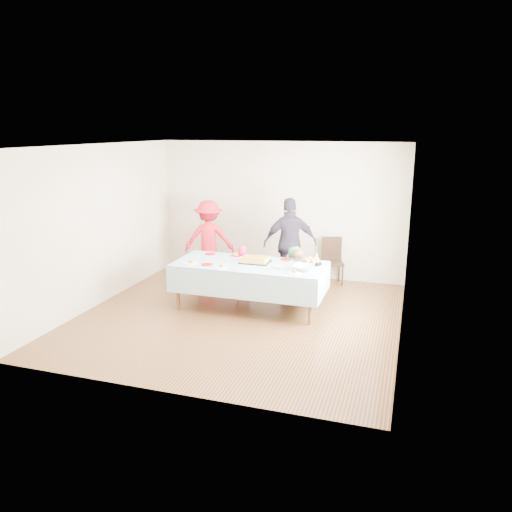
{
  "coord_description": "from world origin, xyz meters",
  "views": [
    {
      "loc": [
        2.55,
        -7.11,
        2.96
      ],
      "look_at": [
        0.19,
        0.3,
        0.95
      ],
      "focal_mm": 35.0,
      "sensor_mm": 36.0,
      "label": 1
    }
  ],
  "objects_px": {
    "dining_chair": "(332,258)",
    "birthday_cake": "(255,260)",
    "adult_left": "(209,239)",
    "party_table": "(250,267)"
  },
  "relations": [
    {
      "from": "party_table",
      "to": "dining_chair",
      "type": "distance_m",
      "value": 2.15
    },
    {
      "from": "dining_chair",
      "to": "birthday_cake",
      "type": "bearing_deg",
      "value": -138.87
    },
    {
      "from": "birthday_cake",
      "to": "adult_left",
      "type": "relative_size",
      "value": 0.31
    },
    {
      "from": "birthday_cake",
      "to": "dining_chair",
      "type": "bearing_deg",
      "value": 60.16
    },
    {
      "from": "birthday_cake",
      "to": "dining_chair",
      "type": "height_order",
      "value": "dining_chair"
    },
    {
      "from": "party_table",
      "to": "birthday_cake",
      "type": "distance_m",
      "value": 0.15
    },
    {
      "from": "adult_left",
      "to": "birthday_cake",
      "type": "bearing_deg",
      "value": 119.09
    },
    {
      "from": "birthday_cake",
      "to": "adult_left",
      "type": "bearing_deg",
      "value": 134.83
    },
    {
      "from": "party_table",
      "to": "dining_chair",
      "type": "xyz_separation_m",
      "value": [
        1.08,
        1.85,
        -0.23
      ]
    },
    {
      "from": "birthday_cake",
      "to": "adult_left",
      "type": "height_order",
      "value": "adult_left"
    }
  ]
}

